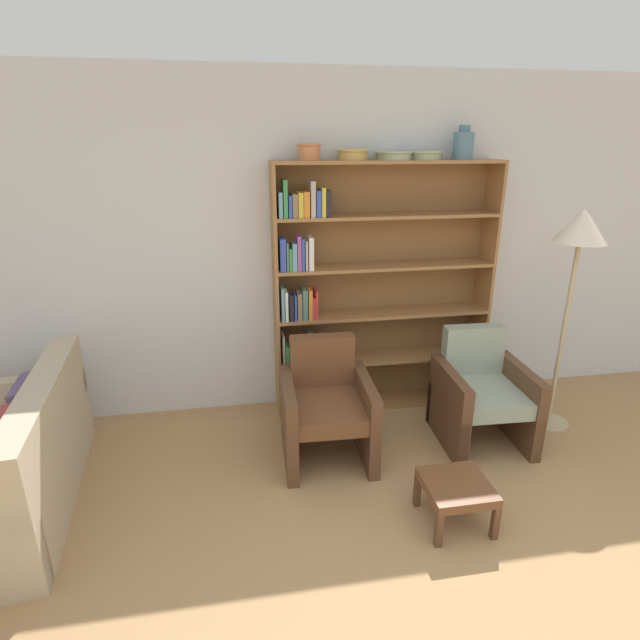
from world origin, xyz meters
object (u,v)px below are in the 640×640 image
(bowl_copper, at_px, (309,151))
(vase_tall, at_px, (463,145))
(footstool, at_px, (456,489))
(armchair_cushioned, at_px, (481,393))
(bowl_sage, at_px, (394,155))
(armchair_leather, at_px, (326,407))
(bowl_slate, at_px, (353,154))
(couch, at_px, (6,469))
(bookshelf, at_px, (362,295))
(bowl_stoneware, at_px, (425,154))
(floor_lamp, at_px, (579,242))

(bowl_copper, xyz_separation_m, vase_tall, (1.21, 0.00, 0.04))
(footstool, bearing_deg, armchair_cushioned, 55.94)
(bowl_sage, relative_size, armchair_leather, 0.34)
(bowl_slate, bearing_deg, couch, -158.94)
(bowl_sage, relative_size, vase_tall, 1.16)
(bowl_slate, bearing_deg, bookshelf, 8.71)
(bookshelf, relative_size, bowl_slate, 8.54)
(armchair_leather, height_order, armchair_cushioned, same)
(footstool, bearing_deg, bowl_slate, 101.93)
(couch, bearing_deg, bowl_slate, -74.47)
(footstool, bearing_deg, bowl_sage, 89.99)
(bowl_sage, relative_size, armchair_cushioned, 0.34)
(bowl_copper, distance_m, vase_tall, 1.21)
(bowl_sage, bearing_deg, bowl_slate, 180.00)
(armchair_cushioned, bearing_deg, bowl_stoneware, -61.63)
(bowl_stoneware, relative_size, footstool, 0.70)
(vase_tall, height_order, footstool, vase_tall)
(bowl_slate, relative_size, vase_tall, 0.97)
(bookshelf, distance_m, floor_lamp, 1.67)
(bowl_stoneware, height_order, armchair_cushioned, bowl_stoneware)
(vase_tall, xyz_separation_m, armchair_leather, (-1.20, -0.68, -1.81))
(bookshelf, xyz_separation_m, bowl_sage, (0.21, -0.02, 1.11))
(armchair_leather, distance_m, floor_lamp, 2.21)
(vase_tall, relative_size, floor_lamp, 0.14)
(bowl_stoneware, relative_size, couch, 0.16)
(bowl_copper, height_order, couch, bowl_copper)
(bowl_slate, xyz_separation_m, bowl_stoneware, (0.57, 0.00, -0.01))
(bookshelf, bearing_deg, vase_tall, -1.30)
(vase_tall, bearing_deg, footstool, -109.95)
(vase_tall, xyz_separation_m, armchair_cushioned, (0.02, -0.68, -1.81))
(bookshelf, bearing_deg, armchair_cushioned, -41.54)
(bowl_stoneware, distance_m, footstool, 2.44)
(bookshelf, distance_m, couch, 2.78)
(bowl_sage, xyz_separation_m, couch, (-2.73, -0.93, -1.83))
(bowl_slate, distance_m, footstool, 2.46)
(bookshelf, relative_size, armchair_leather, 2.44)
(bowl_sage, xyz_separation_m, bowl_stoneware, (0.25, 0.00, 0.00))
(vase_tall, height_order, armchair_leather, vase_tall)
(bowl_stoneware, bearing_deg, bowl_slate, 180.00)
(bowl_sage, relative_size, bowl_stoneware, 1.07)
(bowl_sage, relative_size, floor_lamp, 0.17)
(footstool, bearing_deg, bowl_copper, 113.15)
(armchair_leather, height_order, floor_lamp, floor_lamp)
(bowl_copper, xyz_separation_m, bowl_sage, (0.65, 0.00, -0.03))
(bowl_stoneware, bearing_deg, couch, -162.71)
(bowl_copper, bearing_deg, armchair_cushioned, -28.89)
(bowl_slate, bearing_deg, armchair_cushioned, -37.04)
(bowl_stoneware, distance_m, armchair_cushioned, 1.89)
(vase_tall, distance_m, floor_lamp, 1.13)
(bookshelf, distance_m, bowl_slate, 1.12)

